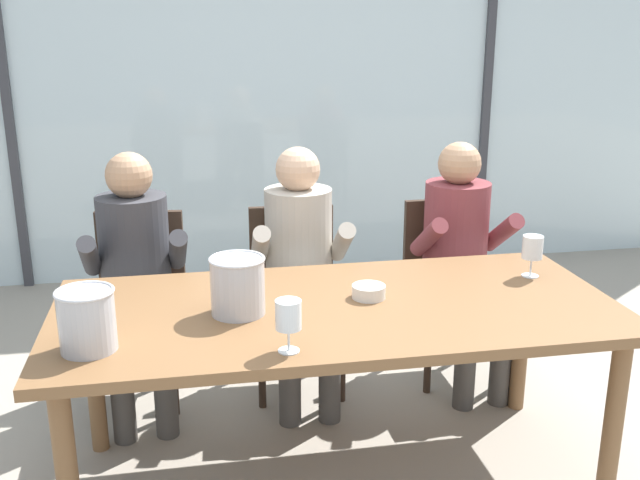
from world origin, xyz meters
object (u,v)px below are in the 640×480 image
object	(u,v)px
chair_left_of_center	(294,283)
person_beige_jumper	(300,257)
person_charcoal_jacket	(136,267)
ice_bucket_secondary	(87,319)
tasting_bowl	(369,292)
wine_glass_near_bucket	(288,316)
chair_near_curtain	(139,290)
chair_center	(448,273)
dining_table	(337,323)
person_maroon_top	(461,248)
ice_bucket_primary	(238,285)
wine_glass_by_left_taster	(532,249)

from	to	relation	value
chair_left_of_center	person_beige_jumper	bearing A→B (deg)	-82.85
person_charcoal_jacket	chair_left_of_center	bearing A→B (deg)	6.17
ice_bucket_secondary	tasting_bowl	world-z (taller)	ice_bucket_secondary
person_beige_jumper	tasting_bowl	xyz separation A→B (m)	(0.15, -0.70, 0.08)
tasting_bowl	wine_glass_near_bucket	size ratio (longest dim) A/B	0.74
chair_near_curtain	chair_center	bearing A→B (deg)	6.62
person_beige_jumper	ice_bucket_secondary	xyz separation A→B (m)	(-0.84, -0.98, 0.16)
ice_bucket_secondary	chair_center	bearing A→B (deg)	34.08
person_charcoal_jacket	tasting_bowl	xyz separation A→B (m)	(0.91, -0.70, 0.08)
wine_glass_near_bucket	ice_bucket_secondary	bearing A→B (deg)	168.29
wine_glass_near_bucket	chair_near_curtain	bearing A→B (deg)	113.29
dining_table	person_maroon_top	bearing A→B (deg)	43.74
ice_bucket_primary	ice_bucket_secondary	bearing A→B (deg)	-156.15
dining_table	chair_left_of_center	bearing A→B (deg)	92.09
tasting_bowl	wine_glass_by_left_taster	bearing A→B (deg)	9.11
ice_bucket_secondary	ice_bucket_primary	bearing A→B (deg)	23.85
tasting_bowl	wine_glass_near_bucket	bearing A→B (deg)	-131.76
wine_glass_by_left_taster	wine_glass_near_bucket	xyz separation A→B (m)	(-1.09, -0.53, 0.00)
dining_table	person_charcoal_jacket	world-z (taller)	person_charcoal_jacket
person_beige_jumper	wine_glass_by_left_taster	size ratio (longest dim) A/B	6.86
chair_near_curtain	ice_bucket_secondary	world-z (taller)	ice_bucket_secondary
chair_center	wine_glass_by_left_taster	size ratio (longest dim) A/B	5.03
person_charcoal_jacket	ice_bucket_secondary	size ratio (longest dim) A/B	5.83
person_maroon_top	wine_glass_near_bucket	world-z (taller)	person_maroon_top
tasting_bowl	chair_near_curtain	bearing A→B (deg)	136.82
chair_center	ice_bucket_secondary	world-z (taller)	ice_bucket_secondary
dining_table	ice_bucket_primary	size ratio (longest dim) A/B	9.87
dining_table	person_charcoal_jacket	xyz separation A→B (m)	(-0.78, 0.75, 0.02)
chair_near_curtain	ice_bucket_primary	xyz separation A→B (m)	(0.41, -0.92, 0.33)
chair_left_of_center	person_charcoal_jacket	distance (m)	0.77
ice_bucket_primary	dining_table	bearing A→B (deg)	1.87
chair_center	person_maroon_top	distance (m)	0.21
wine_glass_by_left_taster	tasting_bowl	bearing A→B (deg)	-170.89
dining_table	chair_left_of_center	world-z (taller)	chair_left_of_center
chair_center	wine_glass_near_bucket	size ratio (longest dim) A/B	5.03
person_beige_jumper	person_maroon_top	bearing A→B (deg)	2.32
wine_glass_near_bucket	dining_table	bearing A→B (deg)	56.98
chair_center	ice_bucket_primary	world-z (taller)	ice_bucket_primary
person_charcoal_jacket	tasting_bowl	distance (m)	1.15
wine_glass_by_left_taster	wine_glass_near_bucket	distance (m)	1.21
dining_table	tasting_bowl	size ratio (longest dim) A/B	16.30
dining_table	chair_near_curtain	distance (m)	1.21
ice_bucket_primary	person_maroon_top	bearing A→B (deg)	33.46
chair_near_curtain	dining_table	bearing A→B (deg)	-41.36
chair_center	tasting_bowl	size ratio (longest dim) A/B	6.81
wine_glass_by_left_taster	dining_table	bearing A→B (deg)	-168.94
person_charcoal_jacket	ice_bucket_secondary	bearing A→B (deg)	-98.54
person_beige_jumper	wine_glass_by_left_taster	world-z (taller)	person_beige_jumper
chair_near_curtain	wine_glass_by_left_taster	world-z (taller)	wine_glass_by_left_taster
ice_bucket_primary	chair_near_curtain	bearing A→B (deg)	114.18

